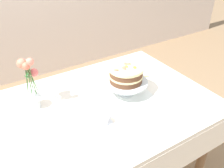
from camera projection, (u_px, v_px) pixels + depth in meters
dining_table at (104, 116)px, 1.59m from camera, size 1.40×1.00×0.74m
linen_napkin at (125, 93)px, 1.65m from camera, size 0.37×0.37×0.00m
cake_stand at (126, 83)px, 1.61m from camera, size 0.29×0.29×0.10m
layer_cake at (126, 74)px, 1.57m from camera, size 0.22×0.22×0.11m
flower_vase at (31, 84)px, 1.43m from camera, size 0.11×0.13×0.35m
teacup at (103, 120)px, 1.38m from camera, size 0.12×0.11×0.06m
loose_petal_0 at (146, 76)px, 1.84m from camera, size 0.05×0.04×0.00m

